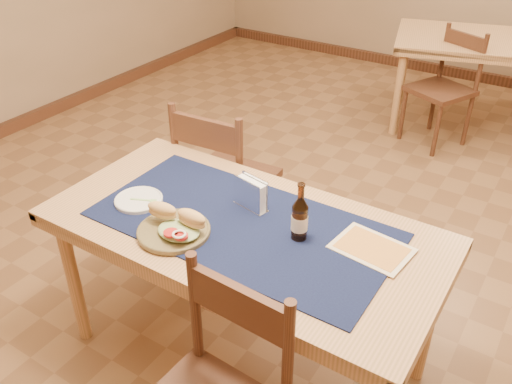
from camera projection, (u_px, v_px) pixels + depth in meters
The scene contains 13 objects.
room at pixel (342, 15), 2.38m from camera, with size 6.04×7.04×2.84m.
main_table at pixel (243, 241), 2.20m from camera, with size 1.60×0.80×0.75m.
placemat at pixel (242, 224), 2.15m from camera, with size 1.20×0.60×0.01m, color #101A3D.
baseboard at pixel (322, 255), 3.10m from camera, with size 6.00×7.00×0.10m.
back_table at pixel (509, 51), 4.29m from camera, with size 1.91×1.32×0.75m.
chair_main_far at pixel (224, 180), 2.93m from camera, with size 0.48×0.48×0.97m.
chair_back_near at pixel (444, 87), 4.19m from camera, with size 0.55×0.55×0.89m.
sandwich_plate at pixel (176, 227), 2.08m from camera, with size 0.28×0.28×0.11m.
side_plate at pixel (139, 200), 2.28m from camera, with size 0.20×0.20×0.02m.
fork at pixel (145, 200), 2.27m from camera, with size 0.11×0.06×0.00m.
beer_bottle at pixel (300, 218), 2.03m from camera, with size 0.06×0.06×0.24m.
napkin_holder at pixel (251, 194), 2.21m from camera, with size 0.16×0.09×0.14m.
menu_card at pixel (372, 248), 2.01m from camera, with size 0.30×0.23×0.01m.
Camera 1 is at (0.99, -2.25, 2.01)m, focal length 38.00 mm.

